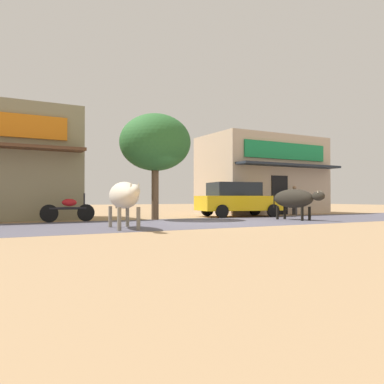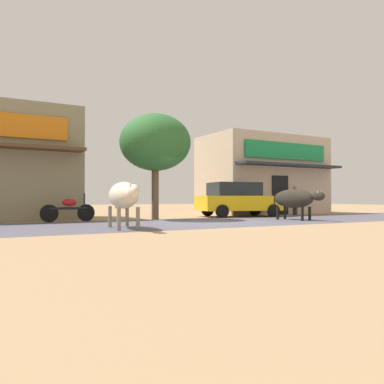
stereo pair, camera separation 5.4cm
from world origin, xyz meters
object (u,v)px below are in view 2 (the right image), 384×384
Objects in this scene: roadside_tree at (155,143)px; cow_near_brown at (124,196)px; parked_hatchback_car at (238,199)px; parked_motorcycle at (69,209)px; cow_far_dark at (294,199)px; pedestrian_by_shop at (295,198)px.

roadside_tree is 1.55× the size of cow_near_brown.
parked_hatchback_car reaches higher than parked_motorcycle.
cow_far_dark is 5.10m from pedestrian_by_shop.
cow_near_brown is 12.13m from pedestrian_by_shop.
parked_hatchback_car is 2.12× the size of parked_motorcycle.
parked_motorcycle is (-3.41, 0.29, -2.70)m from roadside_tree.
pedestrian_by_shop is at bearing 2.39° from parked_motorcycle.
parked_hatchback_car is 8.67m from cow_near_brown.
parked_hatchback_car is at bearing -177.88° from pedestrian_by_shop.
cow_near_brown is (0.69, -4.25, 0.49)m from parked_motorcycle.
pedestrian_by_shop is (11.16, 4.74, -0.06)m from cow_near_brown.
cow_near_brown is at bearing -172.12° from cow_far_dark.
pedestrian_by_shop is (11.85, 0.50, 0.43)m from parked_motorcycle.
cow_far_dark is (0.28, -3.54, 0.02)m from parked_hatchback_car.
cow_far_dark is 1.68× the size of pedestrian_by_shop.
pedestrian_by_shop is at bearing 2.12° from parked_hatchback_car.
parked_motorcycle is at bearing -177.61° from pedestrian_by_shop.
cow_far_dark is (8.32, -3.19, 0.39)m from parked_motorcycle.
pedestrian_by_shop reaches higher than cow_near_brown.
parked_motorcycle is 8.92m from cow_far_dark.
parked_hatchback_car is at bearing 7.87° from roadside_tree.
cow_near_brown reaches higher than cow_far_dark.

